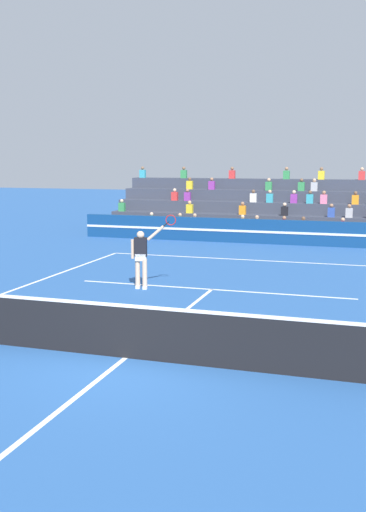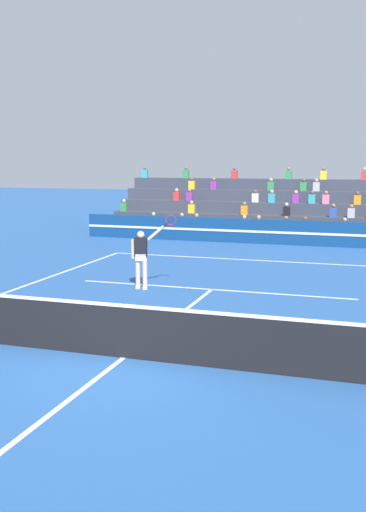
% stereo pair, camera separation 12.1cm
% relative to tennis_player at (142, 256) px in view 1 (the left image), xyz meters
% --- Properties ---
extents(ground_plane, '(120.00, 120.00, 0.00)m').
position_rel_tennis_player_xyz_m(ground_plane, '(1.99, -5.92, -0.98)').
color(ground_plane, '#285699').
extents(court_lines, '(11.10, 23.90, 0.01)m').
position_rel_tennis_player_xyz_m(court_lines, '(1.99, -5.92, -0.97)').
color(court_lines, white).
rests_on(court_lines, ground).
extents(tennis_net, '(12.00, 0.10, 1.10)m').
position_rel_tennis_player_xyz_m(tennis_net, '(1.99, -5.92, -0.43)').
color(tennis_net, black).
rests_on(tennis_net, ground).
extents(sponsor_banner_wall, '(18.00, 0.26, 1.10)m').
position_rel_tennis_player_xyz_m(sponsor_banner_wall, '(1.99, 10.56, -0.43)').
color(sponsor_banner_wall, navy).
rests_on(sponsor_banner_wall, ground).
extents(bleacher_stand, '(17.07, 4.75, 3.38)m').
position_rel_tennis_player_xyz_m(bleacher_stand, '(2.00, 14.36, 0.04)').
color(bleacher_stand, '#383D4C').
rests_on(bleacher_stand, ground).
extents(tennis_player, '(1.35, 0.41, 2.25)m').
position_rel_tennis_player_xyz_m(tennis_player, '(0.00, 0.00, 0.00)').
color(tennis_player, beige).
rests_on(tennis_player, ground).
extents(tennis_ball, '(0.07, 0.07, 0.07)m').
position_rel_tennis_player_xyz_m(tennis_ball, '(-0.49, -2.94, -0.94)').
color(tennis_ball, '#C6DB33').
rests_on(tennis_ball, ground).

